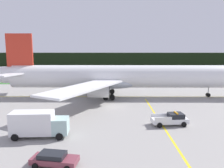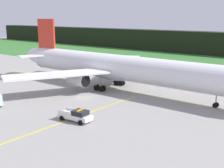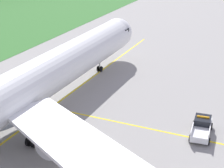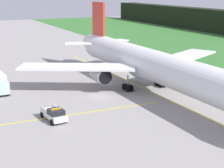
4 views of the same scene
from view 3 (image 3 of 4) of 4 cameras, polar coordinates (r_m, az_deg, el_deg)
ground at (r=40.42m, az=-4.00°, el=-10.08°), size 320.00×320.00×0.00m
taxiway_centerline_main at (r=46.60m, az=-12.52°, el=-5.87°), size 82.83×0.67×0.01m
taxiway_centerline_spur at (r=43.57m, az=11.07°, el=-7.87°), size 0.44×30.96×0.01m
airliner at (r=44.08m, az=-13.58°, el=-0.91°), size 61.41×42.91×14.60m
ops_pickup_truck at (r=43.96m, az=13.64°, el=-6.47°), size 5.44×2.69×1.94m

